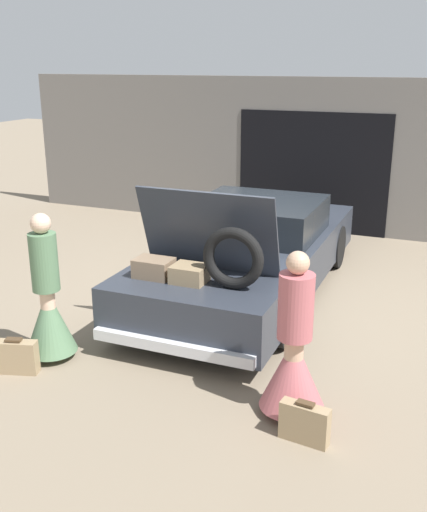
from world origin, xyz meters
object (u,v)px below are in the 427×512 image
object	(u,v)px
car	(251,252)
suitcase_beside_right_person	(304,423)
person_right	(293,358)
suitcase_beside_left_person	(15,357)
person_left	(48,308)

from	to	relation	value
car	suitcase_beside_right_person	world-z (taller)	car
car	person_right	size ratio (longest dim) A/B	3.19
suitcase_beside_left_person	suitcase_beside_right_person	size ratio (longest dim) A/B	1.11
car	suitcase_beside_left_person	size ratio (longest dim) A/B	10.27
suitcase_beside_left_person	suitcase_beside_right_person	world-z (taller)	suitcase_beside_left_person
person_right	suitcase_beside_right_person	xyz separation A→B (m)	(0.22, -0.38, -0.38)
suitcase_beside_right_person	person_left	bearing A→B (deg)	171.32
person_right	car	bearing A→B (deg)	39.27
car	suitcase_beside_left_person	world-z (taller)	car
car	suitcase_beside_left_person	bearing A→B (deg)	-115.51
car	person_left	size ratio (longest dim) A/B	3.08
person_right	suitcase_beside_left_person	size ratio (longest dim) A/B	3.22
person_left	person_right	distance (m)	2.69
person_left	suitcase_beside_right_person	size ratio (longest dim) A/B	3.69
person_left	suitcase_beside_left_person	xyz separation A→B (m)	(-0.13, -0.43, -0.40)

